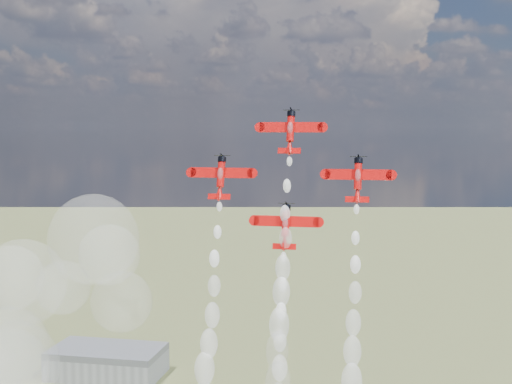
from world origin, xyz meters
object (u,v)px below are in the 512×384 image
(plane_slot, at_px, (286,225))
(plane_right, at_px, (358,179))
(plane_left, at_px, (221,177))
(plane_lead, at_px, (290,131))
(hangar, at_px, (107,362))

(plane_slot, bearing_deg, plane_right, 11.66)
(plane_slot, bearing_deg, plane_left, 168.34)
(plane_lead, height_order, plane_right, plane_lead)
(plane_right, distance_m, plane_slot, 15.51)
(plane_left, relative_size, plane_right, 1.00)
(hangar, bearing_deg, plane_right, -53.80)
(plane_lead, distance_m, plane_left, 15.51)
(plane_right, bearing_deg, hangar, 126.20)
(hangar, height_order, plane_left, plane_left)
(plane_lead, distance_m, plane_slot, 17.79)
(plane_right, bearing_deg, plane_left, 180.00)
(hangar, distance_m, plane_slot, 220.59)
(plane_lead, bearing_deg, plane_right, -11.66)
(plane_right, bearing_deg, plane_lead, 168.34)
(hangar, relative_size, plane_lead, 4.22)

